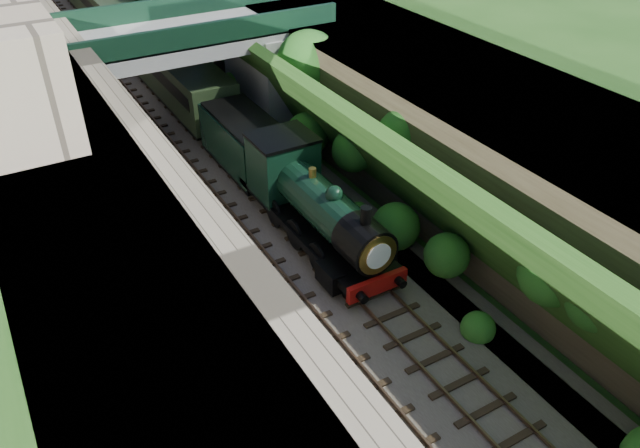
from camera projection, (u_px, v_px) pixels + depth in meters
The scene contains 14 objects.
ground at pixel (444, 417), 20.24m from camera, with size 160.00×160.00×0.00m, color #1E4714.
trackbed at pixel (212, 160), 34.51m from camera, with size 10.00×90.00×0.20m, color #473F38.
retaining_wall at pixel (100, 126), 30.32m from camera, with size 1.00×90.00×7.00m, color #756B56.
street_plateau_left at pixel (23, 142), 28.87m from camera, with size 6.00×90.00×7.00m, color #262628.
street_plateau_right at pixel (358, 77), 36.74m from camera, with size 8.00×90.00×6.25m, color #262628.
embankment_slope at pixel (303, 111), 33.96m from camera, with size 4.62×90.00×6.36m.
track_left at pixel (177, 167), 33.60m from camera, with size 2.50×90.00×0.20m.
track_right at pixel (232, 153), 34.92m from camera, with size 2.50×90.00×0.20m.
road_bridge at pixel (195, 66), 35.53m from camera, with size 16.00×6.40×7.25m.
tree at pixel (309, 65), 34.04m from camera, with size 3.60×3.80×6.60m.
locomotive at pixel (315, 206), 27.28m from camera, with size 3.10×10.22×3.83m.
tender at pixel (245, 145), 32.71m from camera, with size 2.70×6.00×3.05m.
coach_front at pixel (167, 65), 41.49m from camera, with size 2.90×18.00×3.70m.
coach_middle at pixel (98, 0), 54.96m from camera, with size 2.90×18.00×3.70m.
Camera 1 is at (-10.10, -9.43, 16.56)m, focal length 35.00 mm.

